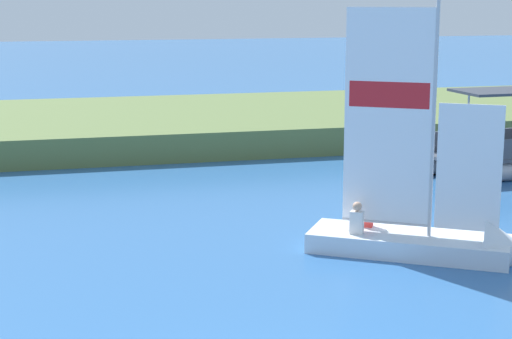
{
  "coord_description": "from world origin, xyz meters",
  "views": [
    {
      "loc": [
        -2.86,
        -9.48,
        5.45
      ],
      "look_at": [
        2.39,
        10.85,
        1.2
      ],
      "focal_mm": 60.27,
      "sensor_mm": 36.0,
      "label": 1
    }
  ],
  "objects": [
    {
      "name": "shore_bank",
      "position": [
        0.0,
        23.82,
        0.49
      ],
      "size": [
        80.0,
        11.3,
        0.99
      ],
      "primitive_type": "cube",
      "color": "#5B703D",
      "rests_on": "ground"
    },
    {
      "name": "sailboat",
      "position": [
        5.42,
        6.51,
        0.44
      ],
      "size": [
        4.76,
        3.79,
        6.38
      ],
      "rotation": [
        0.0,
        0.0,
        -0.58
      ],
      "color": "silver",
      "rests_on": "ground"
    },
    {
      "name": "wooden_dock",
      "position": [
        12.17,
        15.25,
        0.21
      ],
      "size": [
        1.46,
        6.85,
        0.42
      ],
      "primitive_type": "cube",
      "color": "brown",
      "rests_on": "ground"
    }
  ]
}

